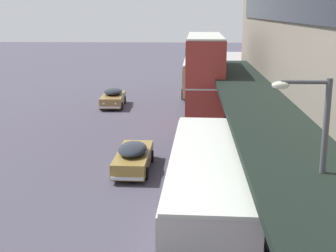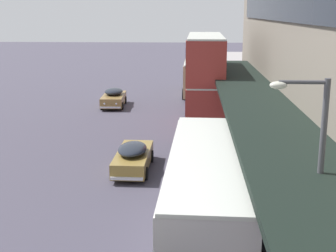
% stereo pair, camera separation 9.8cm
% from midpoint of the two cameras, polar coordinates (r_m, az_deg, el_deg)
% --- Properties ---
extents(transit_bus_kerbside_front, '(3.07, 10.55, 3.33)m').
position_cam_midpoint_polar(transit_bus_kerbside_front, '(16.61, 4.68, -7.78)').
color(transit_bus_kerbside_front, beige).
rests_on(transit_bus_kerbside_front, ground).
extents(transit_bus_kerbside_rear, '(2.88, 9.70, 3.36)m').
position_cam_midpoint_polar(transit_bus_kerbside_rear, '(46.29, 3.47, 6.26)').
color(transit_bus_kerbside_rear, tan).
rests_on(transit_bus_kerbside_rear, ground).
extents(transit_bus_kerbside_far, '(2.83, 10.17, 6.37)m').
position_cam_midpoint_polar(transit_bus_kerbside_far, '(33.87, 4.37, 6.02)').
color(transit_bus_kerbside_far, '#A8332D').
rests_on(transit_bus_kerbside_far, ground).
extents(sedan_second_near, '(1.82, 4.78, 1.45)m').
position_cam_midpoint_polar(sedan_second_near, '(24.15, -4.37, -3.76)').
color(sedan_second_near, olive).
rests_on(sedan_second_near, ground).
extents(sedan_oncoming_rear, '(1.89, 4.51, 1.57)m').
position_cam_midpoint_polar(sedan_oncoming_rear, '(61.45, 3.69, 7.05)').
color(sedan_oncoming_rear, gray).
rests_on(sedan_oncoming_rear, ground).
extents(sedan_far_back, '(2.06, 4.67, 1.56)m').
position_cam_midpoint_polar(sedan_far_back, '(40.57, -6.79, 3.47)').
color(sedan_far_back, olive).
rests_on(sedan_far_back, ground).
extents(street_lamp, '(1.50, 0.28, 6.25)m').
position_cam_midpoint_polar(street_lamp, '(12.80, 17.22, -5.90)').
color(street_lamp, '#4C4C51').
rests_on(street_lamp, sidewalk_kerb).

